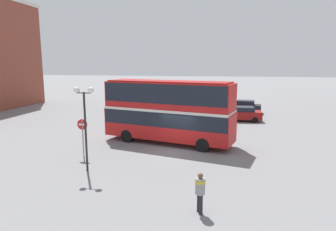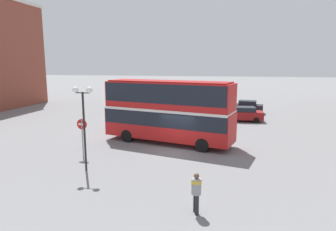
{
  "view_description": "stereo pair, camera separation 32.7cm",
  "coord_description": "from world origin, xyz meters",
  "px_view_note": "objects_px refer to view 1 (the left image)",
  "views": [
    {
      "loc": [
        3.17,
        -20.48,
        6.23
      ],
      "look_at": [
        -0.97,
        1.97,
        2.19
      ],
      "focal_mm": 32.0,
      "sensor_mm": 36.0,
      "label": 1
    },
    {
      "loc": [
        3.49,
        -20.42,
        6.23
      ],
      "look_at": [
        -0.97,
        1.97,
        2.19
      ],
      "focal_mm": 32.0,
      "sensor_mm": 36.0,
      "label": 2
    }
  ],
  "objects_px": {
    "pedestrian_foreground": "(200,189)",
    "parked_car_kerb_far": "(132,105)",
    "parked_car_kerb_near": "(242,114)",
    "parked_car_side_street": "(244,107)",
    "street_lamp_twin_globe": "(85,109)",
    "double_decker_bus": "(168,108)",
    "no_entry_sign": "(83,131)"
  },
  "relations": [
    {
      "from": "parked_car_kerb_far",
      "to": "parked_car_side_street",
      "type": "xyz_separation_m",
      "value": [
        14.29,
        1.28,
        -0.01
      ]
    },
    {
      "from": "pedestrian_foreground",
      "to": "parked_car_kerb_far",
      "type": "relative_size",
      "value": 0.36
    },
    {
      "from": "parked_car_kerb_far",
      "to": "no_entry_sign",
      "type": "distance_m",
      "value": 19.24
    },
    {
      "from": "parked_car_kerb_near",
      "to": "parked_car_kerb_far",
      "type": "distance_m",
      "value": 14.33
    },
    {
      "from": "pedestrian_foreground",
      "to": "parked_car_side_street",
      "type": "relative_size",
      "value": 0.42
    },
    {
      "from": "double_decker_bus",
      "to": "street_lamp_twin_globe",
      "type": "bearing_deg",
      "value": -102.03
    },
    {
      "from": "double_decker_bus",
      "to": "pedestrian_foreground",
      "type": "xyz_separation_m",
      "value": [
        3.33,
        -10.73,
        -1.7
      ]
    },
    {
      "from": "pedestrian_foreground",
      "to": "street_lamp_twin_globe",
      "type": "height_order",
      "value": "street_lamp_twin_globe"
    },
    {
      "from": "double_decker_bus",
      "to": "parked_car_side_street",
      "type": "relative_size",
      "value": 2.47
    },
    {
      "from": "parked_car_side_street",
      "to": "no_entry_sign",
      "type": "xyz_separation_m",
      "value": [
        -11.75,
        -20.34,
        0.96
      ]
    },
    {
      "from": "double_decker_bus",
      "to": "no_entry_sign",
      "type": "distance_m",
      "value": 6.75
    },
    {
      "from": "double_decker_bus",
      "to": "parked_car_side_street",
      "type": "distance_m",
      "value": 17.34
    },
    {
      "from": "pedestrian_foreground",
      "to": "street_lamp_twin_globe",
      "type": "relative_size",
      "value": 0.36
    },
    {
      "from": "no_entry_sign",
      "to": "pedestrian_foreground",
      "type": "bearing_deg",
      "value": -36.97
    },
    {
      "from": "street_lamp_twin_globe",
      "to": "no_entry_sign",
      "type": "bearing_deg",
      "value": 120.14
    },
    {
      "from": "no_entry_sign",
      "to": "parked_car_kerb_far",
      "type": "bearing_deg",
      "value": 97.57
    },
    {
      "from": "parked_car_kerb_far",
      "to": "street_lamp_twin_globe",
      "type": "bearing_deg",
      "value": -67.43
    },
    {
      "from": "double_decker_bus",
      "to": "no_entry_sign",
      "type": "relative_size",
      "value": 4.08
    },
    {
      "from": "double_decker_bus",
      "to": "parked_car_kerb_near",
      "type": "bearing_deg",
      "value": 73.41
    },
    {
      "from": "pedestrian_foreground",
      "to": "parked_car_kerb_far",
      "type": "distance_m",
      "value": 27.46
    },
    {
      "from": "parked_car_kerb_near",
      "to": "parked_car_side_street",
      "type": "xyz_separation_m",
      "value": [
        0.58,
        5.47,
        0.01
      ]
    },
    {
      "from": "pedestrian_foreground",
      "to": "parked_car_kerb_far",
      "type": "bearing_deg",
      "value": -89.26
    },
    {
      "from": "parked_car_kerb_near",
      "to": "parked_car_kerb_far",
      "type": "relative_size",
      "value": 0.84
    },
    {
      "from": "parked_car_kerb_far",
      "to": "parked_car_side_street",
      "type": "relative_size",
      "value": 1.16
    },
    {
      "from": "parked_car_kerb_near",
      "to": "parked_car_side_street",
      "type": "distance_m",
      "value": 5.5
    },
    {
      "from": "parked_car_kerb_near",
      "to": "pedestrian_foreground",
      "type": "bearing_deg",
      "value": 78.4
    },
    {
      "from": "double_decker_bus",
      "to": "pedestrian_foreground",
      "type": "distance_m",
      "value": 11.36
    },
    {
      "from": "street_lamp_twin_globe",
      "to": "double_decker_bus",
      "type": "bearing_deg",
      "value": 63.39
    },
    {
      "from": "pedestrian_foreground",
      "to": "no_entry_sign",
      "type": "relative_size",
      "value": 0.69
    },
    {
      "from": "double_decker_bus",
      "to": "pedestrian_foreground",
      "type": "relative_size",
      "value": 5.92
    },
    {
      "from": "pedestrian_foreground",
      "to": "parked_car_side_street",
      "type": "height_order",
      "value": "pedestrian_foreground"
    },
    {
      "from": "pedestrian_foreground",
      "to": "parked_car_kerb_near",
      "type": "bearing_deg",
      "value": -120.28
    }
  ]
}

